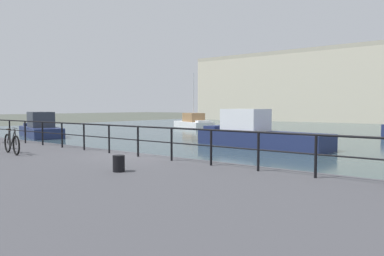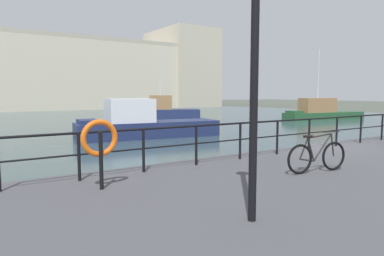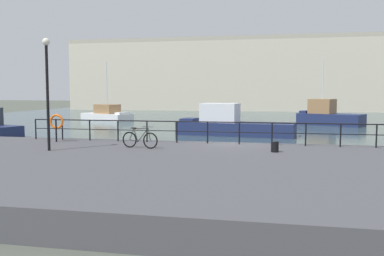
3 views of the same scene
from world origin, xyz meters
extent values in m
plane|color=#4C5147|center=(0.00, 0.00, 0.00)|extent=(240.00, 240.00, 0.00)
cube|color=#33474C|center=(0.00, 30.20, 0.01)|extent=(80.00, 60.00, 0.01)
cube|color=beige|center=(0.00, 57.86, 5.92)|extent=(70.42, 14.58, 11.84)
cube|color=#C0B69F|center=(29.95, 57.86, 8.16)|extent=(10.51, 16.04, 16.31)
cube|color=#B1A993|center=(0.00, 50.87, 12.19)|extent=(70.42, 0.60, 0.70)
cube|color=navy|center=(7.23, 23.31, 0.58)|extent=(6.72, 5.15, 1.15)
cube|color=#997047|center=(6.41, 23.71, 1.88)|extent=(2.93, 2.85, 1.45)
cube|color=navy|center=(4.91, 24.44, 1.28)|extent=(1.50, 2.04, 0.24)
cylinder|color=silver|center=(6.41, 23.71, 4.63)|extent=(0.10, 0.10, 4.04)
cube|color=navy|center=(-1.00, 11.50, 0.51)|extent=(9.19, 3.57, 1.00)
cube|color=silver|center=(-2.22, 11.66, 1.73)|extent=(3.00, 2.37, 1.44)
cube|color=navy|center=(-4.73, 12.00, 1.13)|extent=(1.29, 1.81, 0.24)
cube|color=#23512D|center=(21.97, 15.28, 0.39)|extent=(10.03, 3.55, 0.77)
cube|color=#997047|center=(20.98, 15.43, 1.54)|extent=(4.22, 2.17, 1.54)
cube|color=#23512D|center=(17.90, 15.92, 0.90)|extent=(1.39, 1.60, 0.24)
cylinder|color=silver|center=(20.98, 15.43, 4.88)|extent=(0.10, 0.10, 5.13)
cylinder|color=black|center=(-8.77, -0.75, 1.38)|extent=(0.07, 0.07, 1.05)
cylinder|color=black|center=(-7.23, -0.75, 1.38)|extent=(0.07, 0.07, 1.05)
cylinder|color=black|center=(-5.69, -0.75, 1.38)|extent=(0.07, 0.07, 1.05)
cylinder|color=black|center=(-4.15, -0.75, 1.38)|extent=(0.07, 0.07, 1.05)
cylinder|color=black|center=(-2.60, -0.75, 1.38)|extent=(0.07, 0.07, 1.05)
cylinder|color=black|center=(-1.06, -0.75, 1.38)|extent=(0.07, 0.07, 1.05)
cylinder|color=black|center=(0.48, -0.75, 1.38)|extent=(0.07, 0.07, 1.05)
cylinder|color=black|center=(2.02, -0.75, 1.38)|extent=(0.07, 0.07, 1.05)
cylinder|color=black|center=(3.56, -0.75, 1.38)|extent=(0.07, 0.07, 1.05)
cylinder|color=black|center=(-0.29, -0.75, 1.91)|extent=(20.04, 0.06, 0.06)
cylinder|color=black|center=(-0.29, -0.75, 1.44)|extent=(20.04, 0.04, 0.04)
torus|color=black|center=(-3.21, -3.17, 1.22)|extent=(0.72, 0.19, 0.72)
torus|color=black|center=(-4.25, -2.98, 1.22)|extent=(0.72, 0.19, 0.72)
cylinder|color=black|center=(-3.57, -3.10, 1.46)|extent=(0.55, 0.13, 0.66)
cylinder|color=black|center=(-3.93, -3.04, 1.42)|extent=(0.24, 0.08, 0.58)
cylinder|color=black|center=(-3.67, -3.09, 1.74)|extent=(0.72, 0.16, 0.11)
cylinder|color=black|center=(-4.04, -3.02, 1.18)|extent=(0.43, 0.11, 0.12)
cylinder|color=black|center=(-4.14, -3.00, 1.46)|extent=(0.26, 0.08, 0.51)
cylinder|color=black|center=(-3.27, -3.16, 1.50)|extent=(0.14, 0.06, 0.57)
cube|color=black|center=(-4.03, -3.02, 1.75)|extent=(0.23, 0.13, 0.05)
cylinder|color=black|center=(-3.32, -3.15, 1.83)|extent=(0.52, 0.11, 0.02)
cylinder|color=black|center=(-8.60, -1.69, 1.43)|extent=(0.08, 0.08, 1.15)
torus|color=orange|center=(-8.60, -1.63, 1.88)|extent=(0.75, 0.11, 0.75)
cylinder|color=black|center=(-7.30, -4.61, 3.09)|extent=(0.12, 0.12, 4.47)
camera|label=1|loc=(9.55, -9.44, 2.58)|focal=33.63mm
camera|label=2|loc=(-10.84, -8.35, 2.75)|focal=32.65mm
camera|label=3|loc=(2.46, -21.26, 3.41)|focal=40.24mm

